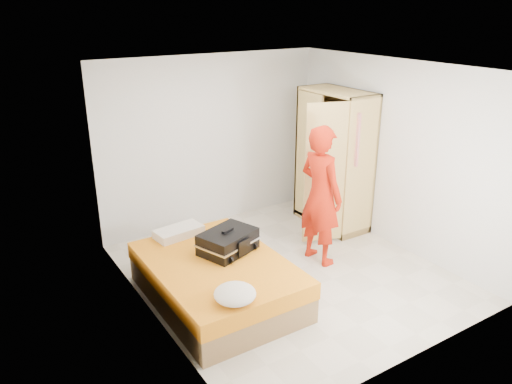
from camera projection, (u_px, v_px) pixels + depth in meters
room at (289, 178)px, 6.00m from camera, size 4.00×4.02×2.60m
bed at (217, 280)px, 5.80m from camera, size 1.42×2.02×0.50m
wardrobe at (333, 164)px, 7.52m from camera, size 1.14×1.20×2.10m
person at (321, 195)px, 6.47m from camera, size 0.52×0.72×1.87m
suitcase at (228, 242)px, 5.90m from camera, size 0.78×0.67×0.29m
round_cushion at (235, 294)px, 4.93m from camera, size 0.42×0.42×0.16m
pillow at (179, 232)px, 6.32m from camera, size 0.63×0.37×0.11m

